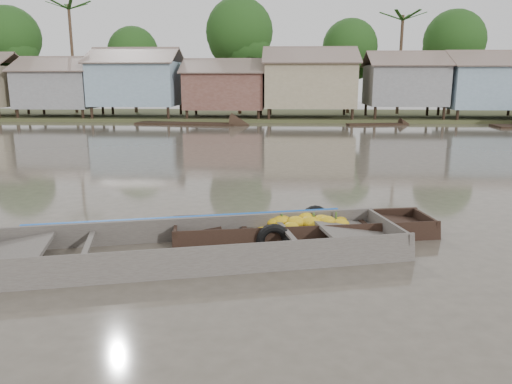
{
  "coord_description": "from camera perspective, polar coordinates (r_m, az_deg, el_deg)",
  "views": [
    {
      "loc": [
        0.45,
        -8.66,
        3.15
      ],
      "look_at": [
        -0.07,
        1.57,
        0.8
      ],
      "focal_mm": 35.0,
      "sensor_mm": 36.0,
      "label": 1
    }
  ],
  "objects": [
    {
      "name": "viewer_boat",
      "position": [
        9.14,
        -7.13,
        -6.92
      ],
      "size": [
        7.94,
        3.82,
        0.62
      ],
      "rotation": [
        0.0,
        0.0,
        0.25
      ],
      "color": "#47403C",
      "rests_on": "ground"
    },
    {
      "name": "banana_boat",
      "position": [
        10.23,
        5.35,
        -4.36
      ],
      "size": [
        5.44,
        2.21,
        0.67
      ],
      "rotation": [
        0.0,
        0.0,
        0.18
      ],
      "color": "black",
      "rests_on": "ground"
    },
    {
      "name": "ground",
      "position": [
        9.23,
        -0.06,
        -7.05
      ],
      "size": [
        120.0,
        120.0,
        0.0
      ],
      "primitive_type": "plane",
      "color": "#4E473C",
      "rests_on": "ground"
    },
    {
      "name": "riverbank",
      "position": [
        40.61,
        6.7,
        12.74
      ],
      "size": [
        120.0,
        12.47,
        10.22
      ],
      "color": "#384723",
      "rests_on": "ground"
    }
  ]
}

